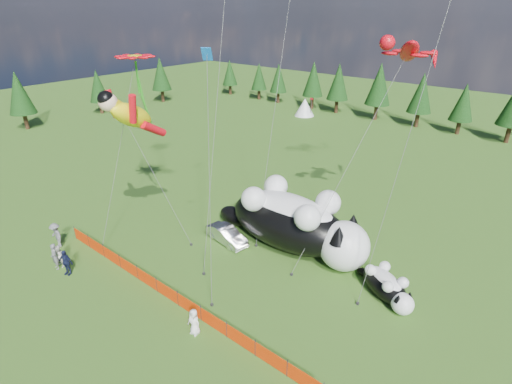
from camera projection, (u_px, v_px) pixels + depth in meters
ground at (203, 275)px, 26.74m from camera, size 160.00×160.00×0.00m
safety_fence at (167, 292)px, 24.43m from camera, size 22.06×0.06×1.10m
tree_line at (432, 101)px, 56.52m from camera, size 90.00×4.00×8.00m
festival_tents at (508, 143)px, 47.83m from camera, size 50.00×3.20×2.80m
cat_large at (295, 222)px, 28.85m from camera, size 12.93×4.75×4.67m
cat_small at (387, 286)px, 24.43m from camera, size 4.50×3.36×1.79m
car at (227, 235)px, 30.23m from camera, size 3.91×1.84×1.24m
spectator_a at (55, 257)px, 27.05m from camera, size 0.75×0.55×1.92m
spectator_b at (59, 257)px, 27.30m from camera, size 0.81×0.50×1.62m
spectator_c at (66, 262)px, 26.49m from camera, size 1.21×0.89×1.86m
spectator_d at (56, 235)px, 29.48m from camera, size 1.31×0.73×1.98m
spectator_e at (194, 322)px, 21.69m from camera, size 0.82×0.56×1.63m
superhero_kite at (132, 116)px, 27.18m from camera, size 6.65×6.15×12.15m
gecko_kite at (409, 52)px, 26.49m from camera, size 5.47×13.37×16.73m
flower_kite at (135, 59)px, 27.76m from camera, size 3.36×7.02×14.06m
diamond_kite_c at (207, 72)px, 19.74m from camera, size 1.39×1.82×14.95m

